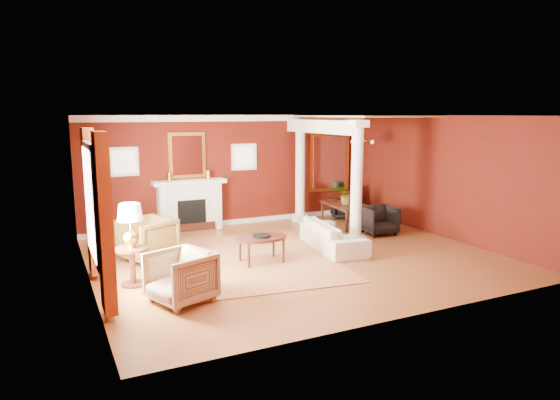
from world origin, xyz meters
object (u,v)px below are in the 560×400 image
dining_table (348,208)px  armchair_stripe (181,274)px  side_table (131,231)px  sofa (333,231)px  armchair_leopard (147,237)px  coffee_table (262,239)px

dining_table → armchair_stripe: bearing=129.1°
side_table → dining_table: size_ratio=0.88×
sofa → armchair_stripe: size_ratio=2.31×
armchair_leopard → coffee_table: 2.33m
sofa → dining_table: bearing=-32.6°
armchair_leopard → side_table: size_ratio=0.66×
sofa → coffee_table: sofa is taller
coffee_table → dining_table: dining_table is taller
coffee_table → side_table: size_ratio=0.74×
side_table → dining_table: 6.43m
sofa → armchair_leopard: 3.94m
armchair_stripe → side_table: (-0.55, 1.13, 0.51)m
sofa → dining_table: (1.61, 1.86, 0.05)m
sofa → armchair_stripe: (-3.80, -1.64, 0.04)m
armchair_leopard → dining_table: bearing=75.3°
armchair_stripe → side_table: bearing=-174.7°
sofa → armchair_leopard: bearing=84.9°
sofa → side_table: size_ratio=1.44×
sofa → coffee_table: (-1.82, -0.25, 0.08)m
coffee_table → dining_table: size_ratio=0.65×
side_table → dining_table: (5.96, 2.37, -0.50)m
side_table → armchair_stripe: bearing=-64.0°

